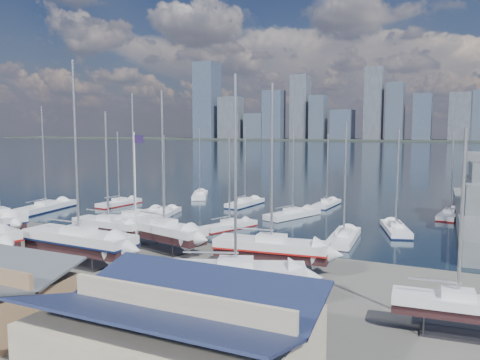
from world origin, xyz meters
The scene contains 28 objects.
ground centered at (0.00, -10.00, 0.00)m, with size 1400.00×1400.00×0.00m, color #605E59.
water centered at (0.00, 300.00, -0.15)m, with size 1400.00×600.00×0.40m, color #172935.
far_shore centered at (0.00, 560.00, 1.10)m, with size 1400.00×80.00×2.20m, color #2D332D.
skyline centered at (-7.83, 553.76, 39.09)m, with size 639.14×43.80×107.69m.
shed_blue centered at (16.00, -26.00, 2.42)m, with size 13.65×9.45×4.71m.
sailboat_cradle_0 centered at (-21.42, -7.21, 2.08)m, with size 10.44×5.85×16.25m.
sailboat_cradle_2 centered at (-6.89, -4.67, 2.01)m, with size 9.03×3.06×14.62m.
sailboat_cradle_3 centered at (-3.59, -12.52, 2.22)m, with size 11.96×3.80×18.89m.
sailboat_cradle_4 centered at (0.72, -4.88, 2.11)m, with size 10.59×5.33×16.60m.
sailboat_cradle_5 centered at (14.08, -15.21, 2.09)m, with size 10.54×6.41×16.46m.
sailboat_cradle_6 centered at (13.60, -6.93, 2.10)m, with size 10.54×3.98×16.58m.
sailboat_cradle_7 centered at (28.74, -14.41, 1.91)m, with size 7.75×2.73×12.68m.
sailboat_moored_0 centered at (-30.13, 7.53, 0.31)m, with size 4.98×11.77×17.05m.
sailboat_moored_1 centered at (-23.15, 16.63, 0.31)m, with size 3.12×8.83×12.95m.
sailboat_moored_2 centered at (-15.49, 30.37, 0.32)m, with size 6.30×9.20×13.62m.
sailboat_moored_3 centered at (-11.58, 5.99, 0.31)m, with size 4.38×12.50×18.35m.
sailboat_moored_4 centered at (-10.57, 11.72, 0.33)m, with size 4.21×8.58×12.49m.
sailboat_moored_5 centered at (-3.84, 25.37, 0.31)m, with size 3.43×9.46×13.85m.
sailboat_moored_6 centered at (2.09, 7.70, 0.31)m, with size 4.98×8.36×12.09m.
sailboat_moored_7 centered at (6.86, 18.58, 0.32)m, with size 6.04×10.17×14.85m.
sailboat_moored_8 centered at (8.71, 30.58, 0.31)m, with size 2.87×8.57×12.61m.
sailboat_moored_9 centered at (16.93, 6.97, 0.32)m, with size 3.22×9.49×14.10m.
sailboat_moored_10 centered at (21.63, 14.51, 0.31)m, with size 4.96×9.26×13.34m.
sailboat_moored_11 centered at (27.44, 28.26, 0.31)m, with size 3.59×8.94×12.99m.
car_b centered at (-1.18, -20.48, 0.64)m, with size 1.34×3.86×1.27m, color gray.
car_c centered at (4.64, -19.44, 0.77)m, with size 2.55×5.52×1.53m, color gray.
car_d centered at (2.46, -20.72, 0.66)m, with size 1.84×4.53×1.32m, color gray.
flagpole centered at (1.16, -9.93, 7.15)m, with size 1.09×0.12×12.37m.
Camera 1 is at (28.53, -44.97, 12.50)m, focal length 35.00 mm.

